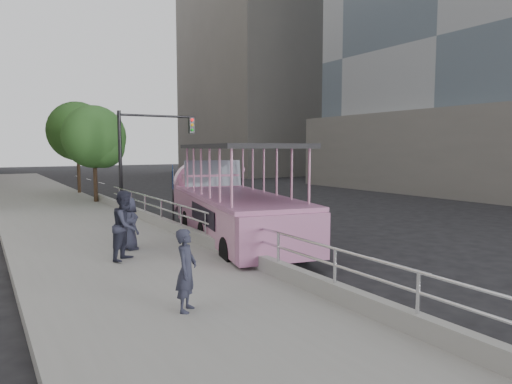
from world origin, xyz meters
The scene contains 14 objects.
ground centered at (0.00, 0.00, 0.00)m, with size 160.00×160.00×0.00m, color black.
sidewalk centered at (-5.75, 10.00, 0.15)m, with size 5.50×80.00×0.30m, color gray.
kerb_wall centered at (-3.12, 2.00, 0.48)m, with size 0.24×30.00×0.36m, color #969691.
guardrail centered at (-3.12, 2.00, 1.14)m, with size 0.07×22.00×0.71m.
duck_boat centered at (-1.40, 3.83, 1.28)m, with size 4.54×10.68×3.45m.
car centered at (1.99, 7.65, 0.74)m, with size 1.74×4.32×1.47m, color white.
pedestrian_near centered at (-5.87, -3.01, 1.07)m, with size 0.57×0.37×1.55m, color #292B3D.
pedestrian_mid centered at (-5.73, 1.48, 1.25)m, with size 0.92×0.72×1.89m, color #292B3D.
pedestrian_far centered at (-5.29, 2.70, 1.08)m, with size 0.77×0.50×1.56m, color #292B3D.
parking_sign centered at (-2.96, 5.14, 1.72)m, with size 0.23×0.58×2.73m.
traffic_signal centered at (-1.70, 12.50, 3.50)m, with size 4.20×0.32×5.20m.
street_tree_near centered at (-3.30, 15.93, 3.82)m, with size 3.52×3.52×5.72m.
street_tree_far centered at (-3.10, 21.93, 4.31)m, with size 3.97×3.97×6.45m.
midrise_stone_a centered at (26.00, 42.00, 16.00)m, with size 20.00×20.00×32.00m, color slate.
Camera 1 is at (-9.08, -10.73, 3.32)m, focal length 32.00 mm.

